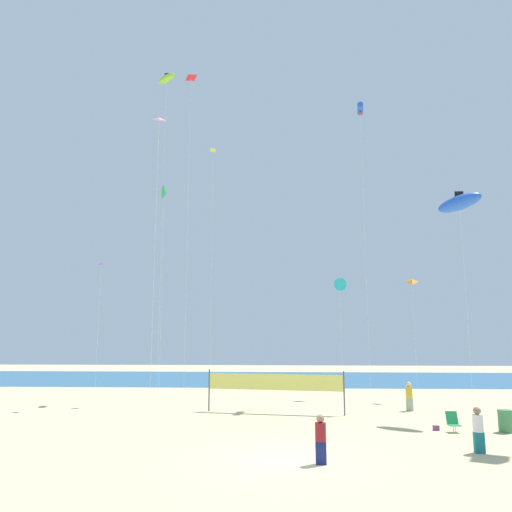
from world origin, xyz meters
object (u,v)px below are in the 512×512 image
at_px(trash_barrel, 505,421).
at_px(kite_cyan_delta, 340,285).
at_px(kite_blue_inflatable, 460,203).
at_px(folding_beach_chair, 453,421).
at_px(kite_yellow_diamond, 213,167).
at_px(kite_pink_diamond, 159,128).
at_px(beachgoer_maroon_shirt, 321,437).
at_px(kite_violet_diamond, 101,268).
at_px(kite_red_diamond, 191,83).
at_px(kite_orange_diamond, 412,282).
at_px(beachgoer_white_shirt, 478,428).
at_px(beachgoer_mustard_shirt, 409,395).
at_px(kite_lime_inflatable, 167,80).
at_px(beach_handbag, 436,428).
at_px(kite_blue_tube, 360,110).
at_px(kite_green_delta, 165,193).
at_px(volleyball_net, 275,384).

xyz_separation_m(trash_barrel, kite_cyan_delta, (-5.81, 13.13, 7.65)).
xyz_separation_m(trash_barrel, kite_blue_inflatable, (0.08, 4.04, 11.39)).
height_order(folding_beach_chair, kite_yellow_diamond, kite_yellow_diamond).
distance_m(folding_beach_chair, kite_pink_diamond, 18.96).
xyz_separation_m(beachgoer_maroon_shirt, kite_violet_diamond, (-13.04, 13.61, 7.86)).
height_order(trash_barrel, kite_red_diamond, kite_red_diamond).
relative_size(kite_orange_diamond, kite_violet_diamond, 0.93).
bearing_deg(trash_barrel, beachgoer_white_shirt, -123.47).
xyz_separation_m(beachgoer_mustard_shirt, kite_violet_diamond, (-19.21, 0.86, 7.84)).
bearing_deg(kite_violet_diamond, trash_barrel, -18.63).
bearing_deg(kite_lime_inflatable, beach_handbag, -25.01).
bearing_deg(beachgoer_white_shirt, beach_handbag, -79.65).
xyz_separation_m(folding_beach_chair, kite_cyan_delta, (-3.46, 13.13, 7.68)).
bearing_deg(kite_cyan_delta, beachgoer_white_shirt, -80.21).
xyz_separation_m(kite_blue_tube, kite_violet_diamond, (-17.79, -4.01, -12.41)).
relative_size(kite_red_diamond, kite_violet_diamond, 2.35).
bearing_deg(kite_yellow_diamond, kite_green_delta, -173.87).
distance_m(trash_barrel, volleyball_net, 11.88).
distance_m(beach_handbag, kite_orange_diamond, 14.26).
bearing_deg(kite_lime_inflatable, kite_pink_diamond, -77.61).
bearing_deg(beach_handbag, kite_cyan_delta, 102.20).
bearing_deg(beach_handbag, beachgoer_maroon_shirt, -131.65).
bearing_deg(kite_blue_inflatable, trash_barrel, -91.14).
relative_size(kite_orange_diamond, kite_yellow_diamond, 0.46).
bearing_deg(kite_yellow_diamond, kite_blue_inflatable, -27.53).
height_order(kite_blue_inflatable, kite_yellow_diamond, kite_yellow_diamond).
bearing_deg(kite_red_diamond, kite_green_delta, 117.15).
bearing_deg(kite_blue_tube, kite_cyan_delta, 134.31).
bearing_deg(beachgoer_white_shirt, kite_red_diamond, -30.70).
bearing_deg(beachgoer_white_shirt, kite_lime_inflatable, -29.82).
height_order(beach_handbag, kite_cyan_delta, kite_cyan_delta).
bearing_deg(folding_beach_chair, kite_green_delta, 147.03).
relative_size(volleyball_net, kite_pink_diamond, 0.55).
relative_size(beachgoer_mustard_shirt, kite_red_diamond, 0.08).
height_order(beachgoer_mustard_shirt, kite_lime_inflatable, kite_lime_inflatable).
xyz_separation_m(folding_beach_chair, kite_blue_inflatable, (2.43, 4.03, 11.42)).
relative_size(folding_beach_chair, kite_blue_inflatable, 0.07).
bearing_deg(volleyball_net, kite_red_diamond, 170.55).
height_order(beach_handbag, kite_yellow_diamond, kite_yellow_diamond).
bearing_deg(trash_barrel, beachgoer_mustard_shirt, 112.38).
distance_m(folding_beach_chair, kite_yellow_diamond, 24.33).
bearing_deg(trash_barrel, kite_cyan_delta, 113.88).
relative_size(trash_barrel, kite_green_delta, 0.06).
height_order(kite_red_diamond, kite_violet_diamond, kite_red_diamond).
bearing_deg(kite_pink_diamond, kite_orange_diamond, 45.18).
relative_size(beachgoer_maroon_shirt, beach_handbag, 5.83).
xyz_separation_m(trash_barrel, volleyball_net, (-10.59, 5.24, 1.14)).
distance_m(kite_blue_inflatable, kite_violet_diamond, 22.45).
relative_size(kite_violet_diamond, kite_green_delta, 0.58).
height_order(kite_lime_inflatable, kite_cyan_delta, kite_lime_inflatable).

